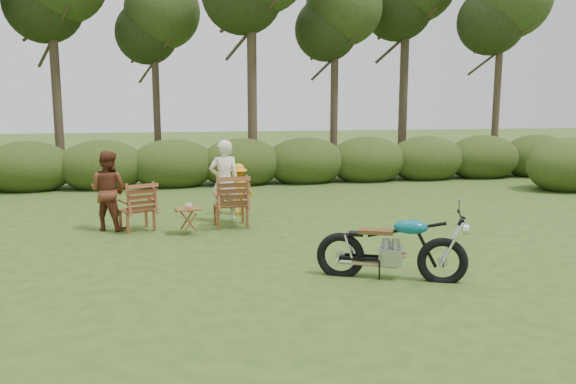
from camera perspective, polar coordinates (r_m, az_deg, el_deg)
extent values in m
plane|color=#2D4A18|center=(8.36, 2.68, -7.93)|extent=(80.00, 80.00, 0.00)
cylinder|color=#3B2B20|center=(19.21, -22.61, 11.86)|extent=(0.28, 0.28, 7.20)
cylinder|color=#3B2B20|center=(19.97, -13.29, 10.88)|extent=(0.24, 0.24, 6.30)
sphere|color=#273915|center=(20.13, -13.50, 16.46)|extent=(2.52, 2.52, 2.52)
cylinder|color=#3B2B20|center=(17.97, -3.70, 13.48)|extent=(0.30, 0.30, 7.65)
cylinder|color=#3B2B20|center=(19.64, 4.74, 11.38)|extent=(0.26, 0.26, 6.48)
sphere|color=#273915|center=(19.83, 4.82, 17.21)|extent=(2.59, 2.59, 2.59)
cylinder|color=#3B2B20|center=(21.73, 11.74, 12.91)|extent=(0.32, 0.32, 7.92)
cylinder|color=#3B2B20|center=(20.89, 20.57, 11.20)|extent=(0.24, 0.24, 6.84)
sphere|color=#273915|center=(21.10, 20.90, 16.97)|extent=(2.74, 2.74, 2.74)
ellipsoid|color=#253814|center=(17.32, -24.93, 2.23)|extent=(2.52, 1.68, 1.51)
ellipsoid|color=#253814|center=(16.97, -18.35, 2.49)|extent=(2.52, 1.68, 1.51)
ellipsoid|color=#253814|center=(16.85, -11.57, 2.72)|extent=(2.52, 1.68, 1.51)
ellipsoid|color=#253814|center=(16.96, -4.80, 2.92)|extent=(2.52, 1.68, 1.51)
ellipsoid|color=#253814|center=(17.31, 1.80, 3.07)|extent=(2.52, 1.68, 1.51)
ellipsoid|color=#253814|center=(17.88, 8.06, 3.18)|extent=(2.52, 1.68, 1.51)
ellipsoid|color=#253814|center=(18.64, 13.87, 3.24)|extent=(2.52, 1.68, 1.51)
ellipsoid|color=#253814|center=(19.58, 19.17, 3.27)|extent=(2.52, 1.68, 1.51)
ellipsoid|color=#253814|center=(20.67, 23.96, 3.27)|extent=(2.52, 1.68, 1.51)
ellipsoid|color=#253814|center=(17.68, 26.93, 2.36)|extent=(2.70, 1.80, 1.62)
imported|color=beige|center=(10.59, -10.06, -1.39)|extent=(0.16, 0.16, 0.10)
imported|color=#F4E9C9|center=(11.73, -6.42, -3.00)|extent=(0.66, 0.48, 1.69)
imported|color=#602D1B|center=(11.46, -17.62, -3.67)|extent=(0.93, 0.85, 1.54)
imported|color=orange|center=(12.44, -5.04, -2.28)|extent=(0.82, 0.63, 1.12)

